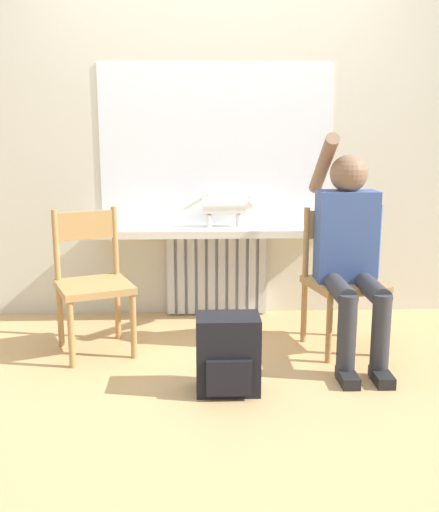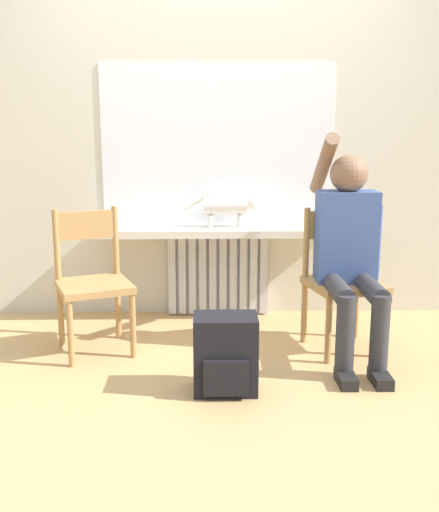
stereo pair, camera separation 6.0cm
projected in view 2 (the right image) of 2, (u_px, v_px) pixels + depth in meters
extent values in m
plane|color=tan|center=(222.00, 380.00, 3.16)|extent=(12.00, 12.00, 0.00)
cube|color=beige|center=(217.00, 121.00, 4.08)|extent=(7.00, 0.06, 2.70)
cube|color=silver|center=(218.00, 273.00, 4.24)|extent=(0.71, 0.05, 0.59)
cube|color=silver|center=(172.00, 275.00, 4.19)|extent=(0.05, 0.03, 0.57)
cube|color=silver|center=(182.00, 275.00, 4.19)|extent=(0.05, 0.03, 0.57)
cube|color=silver|center=(192.00, 275.00, 4.19)|extent=(0.05, 0.03, 0.57)
cube|color=silver|center=(203.00, 275.00, 4.19)|extent=(0.05, 0.03, 0.57)
cube|color=silver|center=(213.00, 275.00, 4.19)|extent=(0.05, 0.03, 0.57)
cube|color=silver|center=(223.00, 274.00, 4.20)|extent=(0.05, 0.03, 0.57)
cube|color=silver|center=(233.00, 274.00, 4.20)|extent=(0.05, 0.03, 0.57)
cube|color=silver|center=(243.00, 274.00, 4.20)|extent=(0.05, 0.03, 0.57)
cube|color=silver|center=(253.00, 274.00, 4.20)|extent=(0.05, 0.03, 0.57)
cube|color=silver|center=(263.00, 274.00, 4.20)|extent=(0.05, 0.03, 0.57)
cube|color=white|center=(218.00, 231.00, 4.06)|extent=(1.65, 0.30, 0.05)
cube|color=white|center=(218.00, 146.00, 4.08)|extent=(1.58, 0.01, 1.08)
cube|color=#B2844C|center=(94.00, 286.00, 3.48)|extent=(0.52, 0.52, 0.04)
cylinder|color=#B2844C|center=(71.00, 334.00, 3.30)|extent=(0.04, 0.04, 0.38)
cylinder|color=#B2844C|center=(133.00, 326.00, 3.44)|extent=(0.04, 0.04, 0.38)
cylinder|color=#B2844C|center=(61.00, 316.00, 3.62)|extent=(0.04, 0.04, 0.38)
cylinder|color=#B2844C|center=(118.00, 309.00, 3.76)|extent=(0.04, 0.04, 0.38)
cylinder|color=#B2844C|center=(57.00, 245.00, 3.53)|extent=(0.04, 0.04, 0.42)
cylinder|color=#B2844C|center=(116.00, 240.00, 3.66)|extent=(0.04, 0.04, 0.42)
cube|color=#B2844C|center=(86.00, 225.00, 3.57)|extent=(0.35, 0.16, 0.17)
cube|color=#B2844C|center=(345.00, 285.00, 3.51)|extent=(0.48, 0.48, 0.04)
cylinder|color=#B2844C|center=(328.00, 331.00, 3.35)|extent=(0.04, 0.04, 0.38)
cylinder|color=#B2844C|center=(385.00, 326.00, 3.44)|extent=(0.04, 0.04, 0.38)
cylinder|color=#B2844C|center=(304.00, 313.00, 3.68)|extent=(0.04, 0.04, 0.38)
cylinder|color=#B2844C|center=(356.00, 308.00, 3.77)|extent=(0.04, 0.04, 0.38)
cylinder|color=#B2844C|center=(306.00, 242.00, 3.59)|extent=(0.04, 0.04, 0.42)
cylinder|color=#B2844C|center=(360.00, 240.00, 3.68)|extent=(0.04, 0.04, 0.42)
cube|color=#B2844C|center=(334.00, 224.00, 3.61)|extent=(0.36, 0.11, 0.17)
cylinder|color=#333338|center=(337.00, 288.00, 3.30)|extent=(0.11, 0.46, 0.11)
cylinder|color=#333338|center=(370.00, 288.00, 3.30)|extent=(0.11, 0.46, 0.11)
cylinder|color=#333338|center=(345.00, 338.00, 3.12)|extent=(0.10, 0.10, 0.46)
cylinder|color=#333338|center=(379.00, 338.00, 3.12)|extent=(0.10, 0.10, 0.46)
cube|color=black|center=(346.00, 379.00, 3.10)|extent=(0.09, 0.20, 0.06)
cube|color=black|center=(380.00, 378.00, 3.11)|extent=(0.09, 0.20, 0.06)
cube|color=#3D5693|center=(346.00, 237.00, 3.47)|extent=(0.34, 0.20, 0.53)
sphere|color=#846047|center=(349.00, 174.00, 3.40)|extent=(0.22, 0.22, 0.22)
cylinder|color=#846047|center=(324.00, 165.00, 3.52)|extent=(0.08, 0.50, 0.38)
cylinder|color=#3D5693|center=(374.00, 242.00, 3.44)|extent=(0.08, 0.08, 0.42)
cylinder|color=silver|center=(225.00, 206.00, 4.05)|extent=(0.29, 0.12, 0.12)
sphere|color=silver|center=(251.00, 203.00, 4.05)|extent=(0.10, 0.10, 0.10)
cone|color=silver|center=(251.00, 196.00, 4.01)|extent=(0.04, 0.04, 0.04)
cone|color=silver|center=(251.00, 195.00, 4.06)|extent=(0.04, 0.04, 0.04)
cylinder|color=silver|center=(240.00, 221.00, 4.04)|extent=(0.03, 0.03, 0.09)
cylinder|color=silver|center=(240.00, 220.00, 4.10)|extent=(0.03, 0.03, 0.09)
cylinder|color=silver|center=(210.00, 221.00, 4.04)|extent=(0.03, 0.03, 0.09)
cylinder|color=silver|center=(210.00, 220.00, 4.10)|extent=(0.03, 0.03, 0.09)
cylinder|color=silver|center=(197.00, 201.00, 4.04)|extent=(0.19, 0.03, 0.13)
cube|color=black|center=(225.00, 354.00, 3.00)|extent=(0.32, 0.22, 0.39)
cube|color=black|center=(226.00, 378.00, 2.90)|extent=(0.22, 0.03, 0.18)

